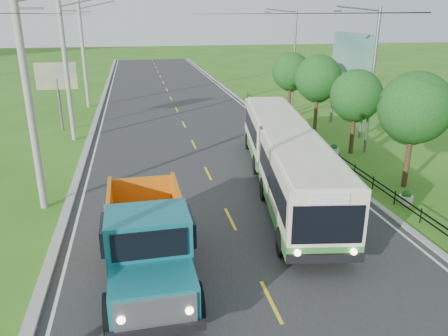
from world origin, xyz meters
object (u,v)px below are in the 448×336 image
object	(u,v)px
tree_back	(291,73)
billboard_right	(351,60)
bus	(285,152)
dump_truck	(148,236)
billboard_left	(57,80)
tree_fifth	(318,80)
planter_mid	(334,150)
tree_fourth	(356,98)
planter_far	(291,122)
planter_near	(406,198)
pole_far	(84,54)
streetlight_mid	(371,77)
pole_mid	(67,68)
pole_near	(29,100)
tree_third	(414,111)
streetlight_far	(293,57)

from	to	relation	value
tree_back	billboard_right	size ratio (longest dim) A/B	0.75
bus	dump_truck	bearing A→B (deg)	-125.91
bus	billboard_left	bearing A→B (deg)	140.52
tree_fifth	bus	size ratio (longest dim) A/B	0.35
planter_mid	billboard_left	bearing A→B (deg)	151.08
tree_back	tree_fourth	bearing A→B (deg)	-90.00
tree_back	planter_far	distance (m)	5.48
planter_near	dump_truck	world-z (taller)	dump_truck
tree_fourth	tree_back	world-z (taller)	tree_back
planter_mid	pole_far	bearing A→B (deg)	131.59
planter_far	dump_truck	world-z (taller)	dump_truck
pole_far	streetlight_mid	size ratio (longest dim) A/B	1.10
pole_far	pole_mid	bearing A→B (deg)	-90.00
billboard_right	bus	size ratio (longest dim) A/B	0.44
pole_near	billboard_right	bearing A→B (deg)	28.14
tree_fifth	billboard_right	size ratio (longest dim) A/B	0.79
pole_mid	billboard_left	size ratio (longest dim) A/B	1.92
billboard_right	dump_truck	world-z (taller)	billboard_right
tree_third	billboard_left	world-z (taller)	tree_third
planter_far	bus	size ratio (longest dim) A/B	0.04
streetlight_far	bus	xyz separation A→B (m)	(-7.11, -18.87, -2.98)
pole_near	billboard_right	world-z (taller)	pole_near
tree_fourth	streetlight_mid	distance (m)	1.54
pole_far	planter_near	xyz separation A→B (m)	(16.86, -27.00, -4.81)
pole_far	planter_near	size ratio (longest dim) A/B	14.93
planter_far	billboard_left	size ratio (longest dim) A/B	0.13
pole_far	streetlight_far	world-z (taller)	pole_far
pole_near	pole_far	distance (m)	24.00
tree_third	planter_mid	distance (m)	7.04
pole_near	tree_third	size ratio (longest dim) A/B	1.67
tree_third	tree_back	xyz separation A→B (m)	(-0.00, 18.00, -0.33)
planter_far	streetlight_mid	bearing A→B (deg)	-75.68
billboard_left	streetlight_far	bearing A→B (deg)	11.23
tree_third	planter_far	xyz separation A→B (m)	(-1.26, 13.86, -3.70)
tree_fifth	streetlight_far	size ratio (longest dim) A/B	0.64
dump_truck	planter_far	bearing A→B (deg)	57.61
planter_near	billboard_right	distance (m)	15.34
tree_back	tree_third	bearing A→B (deg)	-90.00
streetlight_mid	billboard_right	xyz separation A→B (m)	(1.66, 6.00, 0.44)
billboard_right	bus	distance (m)	14.38
tree_fifth	streetlight_mid	xyz separation A→B (m)	(0.79, -6.14, 1.05)
tree_third	billboard_right	xyz separation A→B (m)	(2.44, 11.86, 1.36)
bus	streetlight_mid	bearing A→B (deg)	43.67
pole_far	streetlight_mid	bearing A→B (deg)	-45.14
streetlight_far	billboard_left	bearing A→B (deg)	-168.77
streetlight_far	tree_back	bearing A→B (deg)	-112.92
pole_far	tree_back	size ratio (longest dim) A/B	1.82
bus	pole_far	bearing A→B (deg)	125.58
pole_near	tree_fourth	size ratio (longest dim) A/B	1.85
tree_third	dump_truck	distance (m)	15.05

